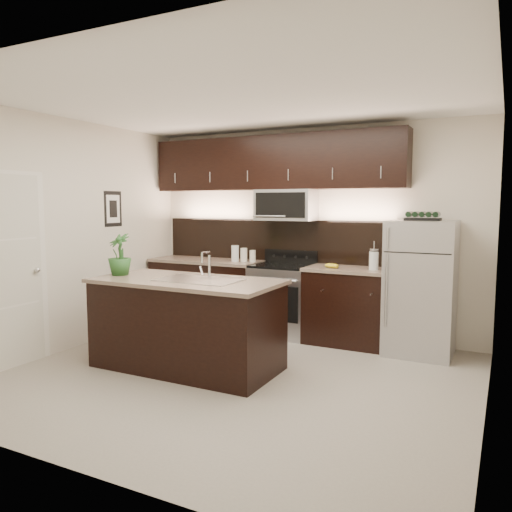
{
  "coord_description": "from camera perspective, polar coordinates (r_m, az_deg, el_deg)",
  "views": [
    {
      "loc": [
        2.35,
        -4.2,
        1.72
      ],
      "look_at": [
        -0.06,
        0.55,
        1.16
      ],
      "focal_mm": 35.0,
      "sensor_mm": 36.0,
      "label": 1
    }
  ],
  "objects": [
    {
      "name": "canisters",
      "position": [
        6.71,
        -1.64,
        0.18
      ],
      "size": [
        0.31,
        0.18,
        0.22
      ],
      "rotation": [
        0.0,
        0.0,
        0.37
      ],
      "color": "silver",
      "rests_on": "counter_run"
    },
    {
      "name": "bananas",
      "position": [
        6.16,
        8.42,
        -1.05
      ],
      "size": [
        0.22,
        0.2,
        0.06
      ],
      "primitive_type": "ellipsoid",
      "rotation": [
        0.0,
        0.0,
        -0.36
      ],
      "color": "gold",
      "rests_on": "counter_run"
    },
    {
      "name": "upper_fixtures",
      "position": [
        6.65,
        2.19,
        9.63
      ],
      "size": [
        3.49,
        0.4,
        1.66
      ],
      "color": "black",
      "rests_on": "counter_run"
    },
    {
      "name": "plant",
      "position": [
        5.63,
        -15.34,
        0.18
      ],
      "size": [
        0.3,
        0.3,
        0.46
      ],
      "primitive_type": "imported",
      "rotation": [
        0.0,
        0.0,
        -0.21
      ],
      "color": "#245421",
      "rests_on": "island"
    },
    {
      "name": "counter_run",
      "position": [
        6.64,
        1.4,
        -4.84
      ],
      "size": [
        3.51,
        0.65,
        0.94
      ],
      "color": "black",
      "rests_on": "ground"
    },
    {
      "name": "sink_faucet",
      "position": [
        5.13,
        -6.53,
        -2.57
      ],
      "size": [
        0.84,
        0.5,
        0.28
      ],
      "color": "silver",
      "rests_on": "island"
    },
    {
      "name": "room_walls",
      "position": [
        4.83,
        -3.73,
        5.72
      ],
      "size": [
        4.52,
        4.02,
        2.71
      ],
      "color": "beige",
      "rests_on": "ground"
    },
    {
      "name": "wine_rack",
      "position": [
        5.89,
        18.54,
        4.29
      ],
      "size": [
        0.38,
        0.23,
        0.09
      ],
      "color": "black",
      "rests_on": "refrigerator"
    },
    {
      "name": "french_press",
      "position": [
        6.04,
        13.31,
        -0.4
      ],
      "size": [
        0.11,
        0.11,
        0.33
      ],
      "rotation": [
        0.0,
        0.0,
        -0.34
      ],
      "color": "silver",
      "rests_on": "counter_run"
    },
    {
      "name": "island",
      "position": [
        5.3,
        -7.89,
        -7.65
      ],
      "size": [
        1.96,
        0.96,
        0.94
      ],
      "color": "black",
      "rests_on": "ground"
    },
    {
      "name": "ground",
      "position": [
        5.1,
        -2.27,
        -13.67
      ],
      "size": [
        4.5,
        4.5,
        0.0
      ],
      "primitive_type": "plane",
      "color": "gray",
      "rests_on": "ground"
    },
    {
      "name": "refrigerator",
      "position": [
        5.96,
        18.28,
        -3.5
      ],
      "size": [
        0.74,
        0.67,
        1.53
      ],
      "primitive_type": "cube",
      "color": "#B2B2B7",
      "rests_on": "ground"
    }
  ]
}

